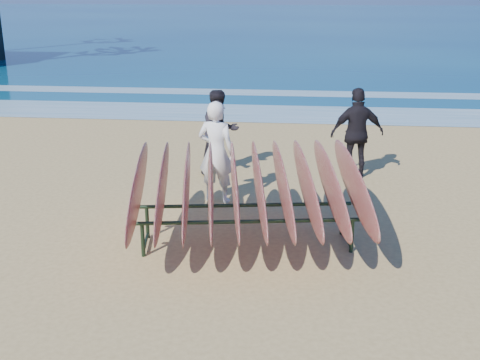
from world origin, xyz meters
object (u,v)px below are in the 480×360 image
Objects in this scene: person_dark_a at (220,133)px; person_dark_b at (357,133)px; surfboard_rack at (247,187)px; person_white at (216,152)px.

person_dark_b reaches higher than person_dark_a.
surfboard_rack is 3.92m from person_dark_b.
surfboard_rack is 1.95m from person_white.
person_dark_a is (-0.85, 3.42, -0.05)m from surfboard_rack.
person_white is at bearing 22.22° from person_dark_b.
person_white is 1.60m from person_dark_a.
surfboard_rack is at bearing 123.12° from person_white.
person_dark_a is (-0.15, 1.60, -0.05)m from person_white.
person_dark_a is at bearing -9.73° from person_dark_b.
surfboard_rack is 2.01× the size of person_white.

